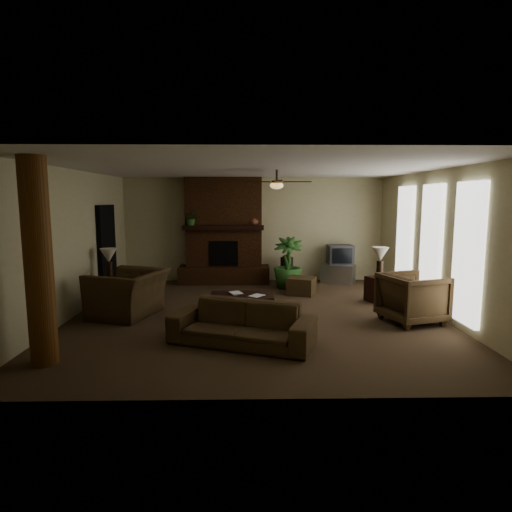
{
  "coord_description": "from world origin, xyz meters",
  "views": [
    {
      "loc": [
        -0.17,
        -7.98,
        2.24
      ],
      "look_at": [
        0.0,
        0.4,
        1.1
      ],
      "focal_mm": 29.53,
      "sensor_mm": 36.0,
      "label": 1
    }
  ],
  "objects_px": {
    "lamp_left": "(109,258)",
    "armchair_right": "(413,296)",
    "tv_stand": "(338,274)",
    "log_column": "(38,263)",
    "floor_plant": "(288,274)",
    "coffee_table": "(242,297)",
    "side_table_right": "(380,289)",
    "side_table_left": "(109,291)",
    "armchair_left": "(128,286)",
    "ottoman": "(301,286)",
    "lamp_right": "(380,256)",
    "floor_vase": "(287,267)",
    "sofa": "(242,317)"
  },
  "relations": [
    {
      "from": "lamp_left",
      "to": "armchair_right",
      "type": "bearing_deg",
      "value": -14.26
    },
    {
      "from": "armchair_right",
      "to": "tv_stand",
      "type": "bearing_deg",
      "value": -8.25
    },
    {
      "from": "log_column",
      "to": "tv_stand",
      "type": "distance_m",
      "value": 7.65
    },
    {
      "from": "floor_plant",
      "to": "lamp_left",
      "type": "bearing_deg",
      "value": -159.37
    },
    {
      "from": "coffee_table",
      "to": "side_table_right",
      "type": "distance_m",
      "value": 3.21
    },
    {
      "from": "side_table_right",
      "to": "coffee_table",
      "type": "bearing_deg",
      "value": -160.09
    },
    {
      "from": "tv_stand",
      "to": "floor_plant",
      "type": "distance_m",
      "value": 1.57
    },
    {
      "from": "tv_stand",
      "to": "side_table_left",
      "type": "relative_size",
      "value": 1.55
    },
    {
      "from": "armchair_left",
      "to": "ottoman",
      "type": "bearing_deg",
      "value": 133.01
    },
    {
      "from": "armchair_right",
      "to": "lamp_left",
      "type": "height_order",
      "value": "lamp_left"
    },
    {
      "from": "lamp_left",
      "to": "side_table_right",
      "type": "xyz_separation_m",
      "value": [
        5.86,
        0.05,
        -0.73
      ]
    },
    {
      "from": "log_column",
      "to": "armchair_right",
      "type": "bearing_deg",
      "value": 17.52
    },
    {
      "from": "floor_plant",
      "to": "lamp_left",
      "type": "distance_m",
      "value": 4.28
    },
    {
      "from": "log_column",
      "to": "lamp_right",
      "type": "distance_m",
      "value": 6.65
    },
    {
      "from": "armchair_right",
      "to": "lamp_right",
      "type": "relative_size",
      "value": 1.53
    },
    {
      "from": "armchair_right",
      "to": "floor_vase",
      "type": "height_order",
      "value": "armchair_right"
    },
    {
      "from": "floor_vase",
      "to": "side_table_right",
      "type": "distance_m",
      "value": 2.79
    },
    {
      "from": "armchair_left",
      "to": "ottoman",
      "type": "height_order",
      "value": "armchair_left"
    },
    {
      "from": "armchair_left",
      "to": "side_table_left",
      "type": "distance_m",
      "value": 1.18
    },
    {
      "from": "armchair_left",
      "to": "ottoman",
      "type": "distance_m",
      "value": 4.01
    },
    {
      "from": "armchair_left",
      "to": "lamp_left",
      "type": "height_order",
      "value": "lamp_left"
    },
    {
      "from": "lamp_left",
      "to": "lamp_right",
      "type": "height_order",
      "value": "same"
    },
    {
      "from": "log_column",
      "to": "armchair_left",
      "type": "distance_m",
      "value": 2.59
    },
    {
      "from": "sofa",
      "to": "lamp_right",
      "type": "xyz_separation_m",
      "value": [
        2.98,
        2.7,
        0.57
      ]
    },
    {
      "from": "side_table_left",
      "to": "side_table_right",
      "type": "bearing_deg",
      "value": 0.6
    },
    {
      "from": "ottoman",
      "to": "tv_stand",
      "type": "distance_m",
      "value": 1.76
    },
    {
      "from": "floor_plant",
      "to": "lamp_left",
      "type": "relative_size",
      "value": 1.99
    },
    {
      "from": "armchair_left",
      "to": "sofa",
      "type": "bearing_deg",
      "value": 69.94
    },
    {
      "from": "floor_vase",
      "to": "lamp_left",
      "type": "height_order",
      "value": "lamp_left"
    },
    {
      "from": "log_column",
      "to": "armchair_right",
      "type": "relative_size",
      "value": 2.81
    },
    {
      "from": "armchair_left",
      "to": "floor_plant",
      "type": "height_order",
      "value": "armchair_left"
    },
    {
      "from": "floor_plant",
      "to": "coffee_table",
      "type": "bearing_deg",
      "value": -113.8
    },
    {
      "from": "coffee_table",
      "to": "tv_stand",
      "type": "relative_size",
      "value": 1.41
    },
    {
      "from": "armchair_left",
      "to": "armchair_right",
      "type": "height_order",
      "value": "armchair_left"
    },
    {
      "from": "floor_plant",
      "to": "lamp_right",
      "type": "distance_m",
      "value": 2.43
    },
    {
      "from": "sofa",
      "to": "ottoman",
      "type": "distance_m",
      "value": 3.69
    },
    {
      "from": "side_table_right",
      "to": "ottoman",
      "type": "bearing_deg",
      "value": 154.48
    },
    {
      "from": "floor_plant",
      "to": "log_column",
      "type": "bearing_deg",
      "value": -128.11
    },
    {
      "from": "log_column",
      "to": "floor_vase",
      "type": "xyz_separation_m",
      "value": [
        3.82,
        5.45,
        -0.97
      ]
    },
    {
      "from": "armchair_right",
      "to": "side_table_left",
      "type": "distance_m",
      "value": 6.17
    },
    {
      "from": "lamp_left",
      "to": "lamp_right",
      "type": "bearing_deg",
      "value": 1.0
    },
    {
      "from": "floor_plant",
      "to": "armchair_left",
      "type": "bearing_deg",
      "value": -143.8
    },
    {
      "from": "ottoman",
      "to": "armchair_left",
      "type": "bearing_deg",
      "value": -153.84
    },
    {
      "from": "floor_plant",
      "to": "side_table_right",
      "type": "relative_size",
      "value": 2.35
    },
    {
      "from": "lamp_right",
      "to": "side_table_right",
      "type": "bearing_deg",
      "value": -77.97
    },
    {
      "from": "floor_plant",
      "to": "lamp_right",
      "type": "relative_size",
      "value": 1.99
    },
    {
      "from": "armchair_right",
      "to": "floor_vase",
      "type": "relative_size",
      "value": 1.3
    },
    {
      "from": "lamp_left",
      "to": "side_table_left",
      "type": "bearing_deg",
      "value": -146.72
    },
    {
      "from": "ottoman",
      "to": "sofa",
      "type": "bearing_deg",
      "value": -111.7
    },
    {
      "from": "sofa",
      "to": "lamp_right",
      "type": "distance_m",
      "value": 4.06
    }
  ]
}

